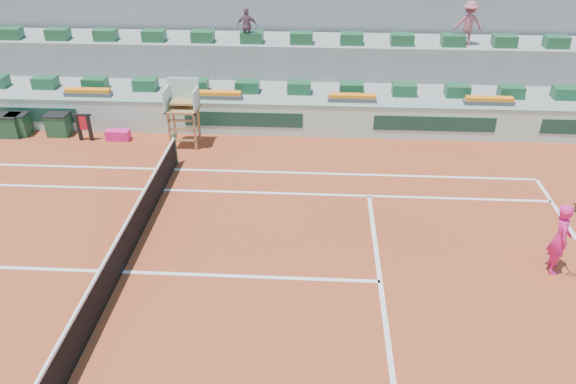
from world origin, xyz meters
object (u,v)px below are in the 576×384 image
drink_cooler_a (59,124)px  tennis_player (560,238)px  umpire_chair (183,104)px  player_bag (118,135)px

drink_cooler_a → tennis_player: size_ratio=0.37×
umpire_chair → drink_cooler_a: size_ratio=2.86×
umpire_chair → drink_cooler_a: (-4.93, 0.55, -1.12)m
player_bag → umpire_chair: (2.59, -0.20, 1.35)m
umpire_chair → tennis_player: 12.70m
player_bag → drink_cooler_a: bearing=171.6°
umpire_chair → drink_cooler_a: umpire_chair is taller
player_bag → drink_cooler_a: size_ratio=1.02×
player_bag → umpire_chair: umpire_chair is taller
drink_cooler_a → tennis_player: (15.67, -7.29, 0.52)m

